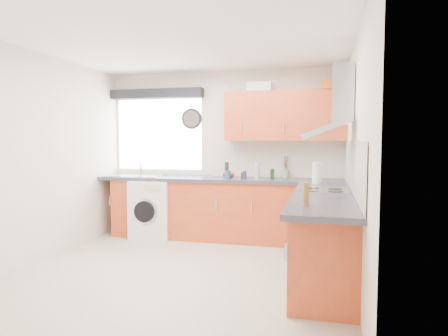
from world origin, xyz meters
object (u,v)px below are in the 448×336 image
(extractor_hood, at_px, (335,111))
(upper_cabinets, at_px, (285,116))
(oven, at_px, (323,235))
(washing_machine, at_px, (153,208))

(extractor_hood, relative_size, upper_cabinets, 0.46)
(oven, distance_m, washing_machine, 2.73)
(extractor_hood, xyz_separation_m, upper_cabinets, (-0.65, 1.33, 0.03))
(oven, bearing_deg, upper_cabinets, 112.54)
(extractor_hood, relative_size, washing_machine, 0.91)
(upper_cabinets, bearing_deg, oven, -67.46)
(oven, distance_m, upper_cabinets, 1.99)
(washing_machine, bearing_deg, extractor_hood, -30.21)
(upper_cabinets, height_order, washing_machine, upper_cabinets)
(extractor_hood, distance_m, upper_cabinets, 1.48)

